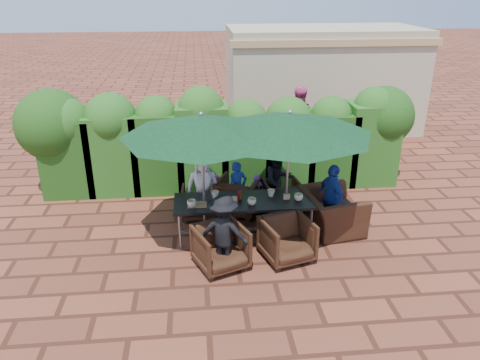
{
  "coord_description": "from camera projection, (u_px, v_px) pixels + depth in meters",
  "views": [
    {
      "loc": [
        -0.63,
        -7.95,
        4.54
      ],
      "look_at": [
        0.19,
        0.4,
        0.95
      ],
      "focal_mm": 35.0,
      "sensor_mm": 36.0,
      "label": 1
    }
  ],
  "objects": [
    {
      "name": "ketchup_bottle",
      "position": [
        239.0,
        195.0,
        8.77
      ],
      "size": [
        0.04,
        0.04,
        0.17
      ],
      "primitive_type": "cylinder",
      "color": "#B20C0A",
      "rests_on": "dining_table"
    },
    {
      "name": "cup_e",
      "position": [
        298.0,
        197.0,
        8.72
      ],
      "size": [
        0.17,
        0.17,
        0.13
      ],
      "primitive_type": "imported",
      "color": "beige",
      "rests_on": "dining_table"
    },
    {
      "name": "adult_far_right",
      "position": [
        278.0,
        180.0,
        9.75
      ],
      "size": [
        0.77,
        0.6,
        1.4
      ],
      "primitive_type": "imported",
      "rotation": [
        0.0,
        0.0,
        0.32
      ],
      "color": "black",
      "rests_on": "ground"
    },
    {
      "name": "chair_near_right",
      "position": [
        287.0,
        238.0,
        8.14
      ],
      "size": [
        0.99,
        0.96,
        0.83
      ],
      "primitive_type": "imported",
      "rotation": [
        0.0,
        0.0,
        0.29
      ],
      "color": "black",
      "rests_on": "ground"
    },
    {
      "name": "umbrella_left",
      "position": [
        202.0,
        126.0,
        8.13
      ],
      "size": [
        2.88,
        2.88,
        2.46
      ],
      "color": "gray",
      "rests_on": "ground"
    },
    {
      "name": "cup_d",
      "position": [
        271.0,
        193.0,
        8.89
      ],
      "size": [
        0.14,
        0.14,
        0.14
      ],
      "primitive_type": "imported",
      "color": "beige",
      "rests_on": "dining_table"
    },
    {
      "name": "chair_end_right",
      "position": [
        332.0,
        205.0,
        9.06
      ],
      "size": [
        0.97,
        1.31,
        1.05
      ],
      "primitive_type": "imported",
      "rotation": [
        0.0,
        0.0,
        1.74
      ],
      "color": "black",
      "rests_on": "ground"
    },
    {
      "name": "chair_far_mid",
      "position": [
        238.0,
        194.0,
        9.78
      ],
      "size": [
        1.06,
        1.03,
        0.85
      ],
      "primitive_type": "imported",
      "rotation": [
        0.0,
        0.0,
        2.74
      ],
      "color": "black",
      "rests_on": "ground"
    },
    {
      "name": "chair_far_right",
      "position": [
        282.0,
        195.0,
        9.81
      ],
      "size": [
        0.82,
        0.78,
        0.76
      ],
      "primitive_type": "imported",
      "rotation": [
        0.0,
        0.0,
        3.26
      ],
      "color": "black",
      "rests_on": "ground"
    },
    {
      "name": "chair_near_left",
      "position": [
        221.0,
        245.0,
        7.9
      ],
      "size": [
        1.03,
        1.0,
        0.83
      ],
      "primitive_type": "imported",
      "rotation": [
        0.0,
        0.0,
        0.39
      ],
      "color": "black",
      "rests_on": "ground"
    },
    {
      "name": "cup_a",
      "position": [
        192.0,
        204.0,
        8.47
      ],
      "size": [
        0.17,
        0.17,
        0.13
      ],
      "primitive_type": "imported",
      "color": "beige",
      "rests_on": "dining_table"
    },
    {
      "name": "child_right",
      "position": [
        257.0,
        193.0,
        9.84
      ],
      "size": [
        0.31,
        0.26,
        0.82
      ],
      "primitive_type": "imported",
      "rotation": [
        0.0,
        0.0,
        -0.05
      ],
      "color": "purple",
      "rests_on": "ground"
    },
    {
      "name": "chair_far_left",
      "position": [
        199.0,
        201.0,
        9.63
      ],
      "size": [
        0.72,
        0.68,
        0.72
      ],
      "primitive_type": "imported",
      "rotation": [
        0.0,
        0.0,
        3.1
      ],
      "color": "black",
      "rests_on": "ground"
    },
    {
      "name": "child_left",
      "position": [
        217.0,
        192.0,
        9.9
      ],
      "size": [
        0.36,
        0.32,
        0.82
      ],
      "primitive_type": "imported",
      "rotation": [
        0.0,
        0.0,
        0.34
      ],
      "color": "#E7519A",
      "rests_on": "ground"
    },
    {
      "name": "pedestrian_b",
      "position": [
        298.0,
        121.0,
        12.92
      ],
      "size": [
        0.98,
        0.67,
        1.93
      ],
      "primitive_type": "imported",
      "rotation": [
        0.0,
        0.0,
        3.25
      ],
      "color": "#E7519A",
      "rests_on": "ground"
    },
    {
      "name": "adult_far_left",
      "position": [
        203.0,
        186.0,
        9.52
      ],
      "size": [
        0.68,
        0.4,
        1.37
      ],
      "primitive_type": "imported",
      "rotation": [
        0.0,
        0.0,
        -0.0
      ],
      "color": "white",
      "rests_on": "ground"
    },
    {
      "name": "hedge_wall",
      "position": [
        212.0,
        135.0,
        10.71
      ],
      "size": [
        9.1,
        1.6,
        2.41
      ],
      "color": "#19360E",
      "rests_on": "ground"
    },
    {
      "name": "number_block_left",
      "position": [
        234.0,
        199.0,
        8.67
      ],
      "size": [
        0.12,
        0.06,
        0.1
      ],
      "primitive_type": "cube",
      "color": "tan",
      "rests_on": "dining_table"
    },
    {
      "name": "building",
      "position": [
        321.0,
        78.0,
        15.2
      ],
      "size": [
        6.2,
        3.08,
        3.2
      ],
      "color": "tan",
      "rests_on": "ground"
    },
    {
      "name": "serving_tray",
      "position": [
        197.0,
        205.0,
        8.56
      ],
      "size": [
        0.35,
        0.25,
        0.02
      ],
      "primitive_type": "cube",
      "color": "#926C47",
      "rests_on": "dining_table"
    },
    {
      "name": "adult_near_left",
      "position": [
        224.0,
        232.0,
        7.79
      ],
      "size": [
        0.94,
        0.65,
        1.34
      ],
      "primitive_type": "imported",
      "rotation": [
        0.0,
        0.0,
        2.81
      ],
      "color": "black",
      "rests_on": "ground"
    },
    {
      "name": "ground",
      "position": [
        232.0,
        233.0,
        9.12
      ],
      "size": [
        80.0,
        80.0,
        0.0
      ],
      "primitive_type": "plane",
      "color": "brown",
      "rests_on": "ground"
    },
    {
      "name": "adult_end_right",
      "position": [
        332.0,
        198.0,
        9.02
      ],
      "size": [
        0.63,
        0.88,
        1.35
      ],
      "primitive_type": "imported",
      "rotation": [
        0.0,
        0.0,
        1.9
      ],
      "color": "navy",
      "rests_on": "ground"
    },
    {
      "name": "cup_c",
      "position": [
        252.0,
        201.0,
        8.56
      ],
      "size": [
        0.16,
        0.16,
        0.13
      ],
      "primitive_type": "imported",
      "color": "beige",
      "rests_on": "dining_table"
    },
    {
      "name": "umbrella_right",
      "position": [
        290.0,
        124.0,
        8.24
      ],
      "size": [
        3.01,
        3.01,
        2.46
      ],
      "color": "gray",
      "rests_on": "ground"
    },
    {
      "name": "pedestrian_c",
      "position": [
        348.0,
        128.0,
        12.96
      ],
      "size": [
        1.07,
        0.67,
        1.55
      ],
      "primitive_type": "imported",
      "rotation": [
        0.0,
        0.0,
        2.92
      ],
      "color": "#98979F",
      "rests_on": "ground"
    },
    {
      "name": "number_block_right",
      "position": [
        287.0,
        197.0,
        8.78
      ],
      "size": [
        0.12,
        0.06,
        0.1
      ],
      "primitive_type": "cube",
      "color": "tan",
      "rests_on": "dining_table"
    },
    {
      "name": "pedestrian_a",
      "position": [
        278.0,
        131.0,
        12.77
      ],
      "size": [
        1.51,
        0.9,
        1.52
      ],
      "primitive_type": "imported",
      "rotation": [
        0.0,
        0.0,
        2.84
      ],
      "color": "#2A8223",
      "rests_on": "ground"
    },
    {
      "name": "adult_far_mid",
      "position": [
        238.0,
        188.0,
        9.69
      ],
      "size": [
        0.51,
        0.47,
        1.15
      ],
      "primitive_type": "imported",
      "rotation": [
        0.0,
        0.0,
        0.38
      ],
      "color": "navy",
      "rests_on": "ground"
    },
    {
      "name": "sauce_bottle",
      "position": [
        241.0,
        196.0,
        8.74
      ],
      "size": [
        0.04,
        0.04,
        0.17
      ],
      "primitive_type": "cylinder",
      "color": "#4C230C",
      "rests_on": "dining_table"
    },
    {
      "name": "dining_table",
      "position": [
        244.0,
        204.0,
        8.78
      ],
      "size": [
        2.63,
        0.9,
        0.75
      ],
      "color": "black",
      "rests_on": "ground"
    },
    {
      "name": "cup_b",
      "position": [
        215.0,
        194.0,
        8.82
      ],
      "size": [
        0.15,
        0.15,
        0.14
      ],
      "primitive_type": "imported",
      "color": "beige",
      "rests_on": "dining_table"
    }
  ]
}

